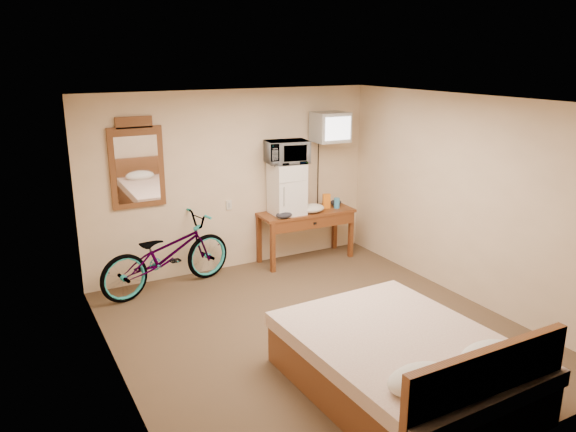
% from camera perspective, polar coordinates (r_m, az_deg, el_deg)
% --- Properties ---
extents(room, '(4.60, 4.64, 2.50)m').
position_cam_1_polar(room, '(5.84, 3.28, -0.76)').
color(room, brown).
rests_on(room, ground).
extents(desk, '(1.43, 0.60, 0.75)m').
position_cam_1_polar(desk, '(8.16, 1.95, -0.32)').
color(desk, brown).
rests_on(desk, floor).
extents(mini_fridge, '(0.46, 0.45, 0.73)m').
position_cam_1_polar(mini_fridge, '(7.94, -0.11, 2.79)').
color(mini_fridge, white).
rests_on(mini_fridge, desk).
extents(microwave, '(0.63, 0.48, 0.32)m').
position_cam_1_polar(microwave, '(7.83, -0.11, 6.52)').
color(microwave, white).
rests_on(microwave, mini_fridge).
extents(snack_bag, '(0.12, 0.09, 0.22)m').
position_cam_1_polar(snack_bag, '(8.30, 3.93, 1.53)').
color(snack_bag, orange).
rests_on(snack_bag, desk).
extents(blue_cup, '(0.09, 0.09, 0.15)m').
position_cam_1_polar(blue_cup, '(8.32, 4.98, 1.32)').
color(blue_cup, '#3B93CA').
rests_on(blue_cup, desk).
extents(cloth_cream, '(0.39, 0.30, 0.12)m').
position_cam_1_polar(cloth_cream, '(8.07, 2.39, 0.79)').
color(cloth_cream, white).
rests_on(cloth_cream, desk).
extents(cloth_dark_a, '(0.24, 0.18, 0.09)m').
position_cam_1_polar(cloth_dark_a, '(7.79, -0.41, 0.10)').
color(cloth_dark_a, black).
rests_on(cloth_dark_a, desk).
extents(cloth_dark_b, '(0.18, 0.15, 0.08)m').
position_cam_1_polar(cloth_dark_b, '(8.50, 4.87, 1.39)').
color(cloth_dark_b, black).
rests_on(cloth_dark_b, desk).
extents(crt_television, '(0.50, 0.59, 0.42)m').
position_cam_1_polar(crt_television, '(8.11, 4.30, 9.00)').
color(crt_television, black).
rests_on(crt_television, room).
extents(wall_mirror, '(0.68, 0.04, 1.16)m').
position_cam_1_polar(wall_mirror, '(7.33, -15.10, 5.09)').
color(wall_mirror, brown).
rests_on(wall_mirror, room).
extents(bicycle, '(1.92, 1.02, 0.96)m').
position_cam_1_polar(bicycle, '(7.37, -12.22, -3.80)').
color(bicycle, black).
rests_on(bicycle, floor).
extents(bed, '(1.68, 2.20, 0.90)m').
position_cam_1_polar(bed, '(5.25, 11.91, -14.58)').
color(bed, brown).
rests_on(bed, floor).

